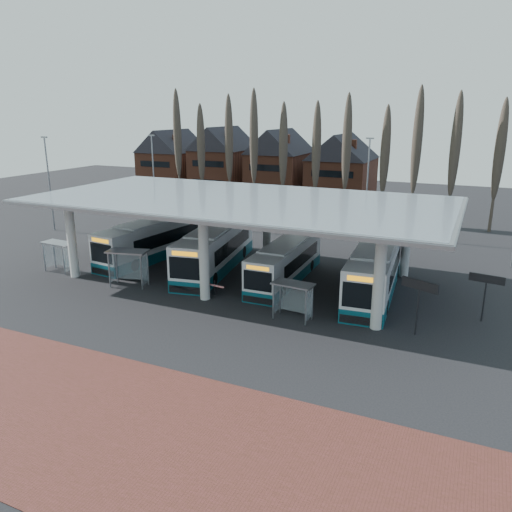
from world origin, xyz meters
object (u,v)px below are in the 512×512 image
at_px(bus_2, 286,262).
at_px(bus_1, 216,249).
at_px(bus_0, 155,240).
at_px(bus_3, 375,270).
at_px(shelter_1, 129,260).
at_px(shelter_0, 60,250).
at_px(shelter_2, 294,292).

bearing_deg(bus_2, bus_1, 174.74).
relative_size(bus_0, bus_3, 0.97).
distance_m(bus_1, shelter_1, 7.55).
relative_size(bus_0, shelter_0, 4.64).
bearing_deg(shelter_2, bus_1, 146.98).
xyz_separation_m(bus_2, bus_3, (6.86, 0.26, 0.24)).
relative_size(bus_2, shelter_1, 3.42).
distance_m(bus_2, shelter_1, 11.97).
bearing_deg(bus_2, shelter_2, -66.24).
xyz_separation_m(bus_3, shelter_2, (-3.70, -7.04, 0.06)).
bearing_deg(shelter_0, bus_0, 57.34).
height_order(bus_1, shelter_0, bus_1).
relative_size(bus_3, shelter_0, 4.78).
bearing_deg(shelter_0, shelter_2, -0.34).
bearing_deg(bus_0, bus_1, 0.34).
bearing_deg(bus_1, bus_0, 164.84).
height_order(bus_3, shelter_2, bus_3).
distance_m(bus_0, bus_1, 6.64).
distance_m(bus_0, bus_3, 19.93).
relative_size(bus_0, shelter_1, 3.90).
xyz_separation_m(bus_1, shelter_1, (-3.90, -6.46, 0.32)).
distance_m(shelter_0, shelter_2, 21.01).
bearing_deg(bus_1, shelter_0, -161.96).
relative_size(shelter_1, shelter_2, 1.21).
distance_m(shelter_0, shelter_1, 7.50).
height_order(bus_3, shelter_1, bus_3).
bearing_deg(bus_1, shelter_2, -46.57).
distance_m(shelter_1, shelter_2, 13.52).
distance_m(bus_1, bus_3, 13.30).
bearing_deg(bus_2, shelter_0, -164.08).
distance_m(bus_2, bus_3, 6.87).
bearing_deg(shelter_1, bus_1, 45.84).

